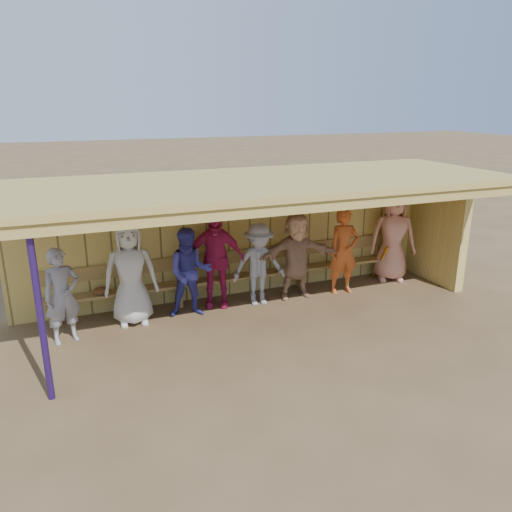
# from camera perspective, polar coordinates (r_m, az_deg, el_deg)

# --- Properties ---
(ground) EXTENTS (90.00, 90.00, 0.00)m
(ground) POSITION_cam_1_polar(r_m,az_deg,el_deg) (9.17, 0.81, -6.89)
(ground) COLOR brown
(ground) RESTS_ON ground
(player_a) EXTENTS (0.66, 0.53, 1.58)m
(player_a) POSITION_cam_1_polar(r_m,az_deg,el_deg) (8.53, -21.27, -4.28)
(player_a) COLOR gray
(player_a) RESTS_ON ground
(player_b) EXTENTS (0.95, 0.66, 1.86)m
(player_b) POSITION_cam_1_polar(r_m,az_deg,el_deg) (8.84, -14.16, -1.89)
(player_b) COLOR beige
(player_b) RESTS_ON ground
(player_c) EXTENTS (0.90, 0.76, 1.64)m
(player_c) POSITION_cam_1_polar(r_m,az_deg,el_deg) (9.00, -7.56, -1.90)
(player_c) COLOR #393799
(player_c) RESTS_ON ground
(player_d) EXTENTS (1.18, 0.79, 1.86)m
(player_d) POSITION_cam_1_polar(r_m,az_deg,el_deg) (9.35, -4.73, -0.34)
(player_d) COLOR #B11C4F
(player_d) RESTS_ON ground
(player_e) EXTENTS (1.06, 0.65, 1.59)m
(player_e) POSITION_cam_1_polar(r_m,az_deg,el_deg) (9.44, 0.31, -0.98)
(player_e) COLOR gray
(player_e) RESTS_ON ground
(player_f) EXTENTS (1.64, 0.66, 1.73)m
(player_f) POSITION_cam_1_polar(r_m,az_deg,el_deg) (9.77, 4.63, 0.04)
(player_f) COLOR tan
(player_f) RESTS_ON ground
(player_g) EXTENTS (0.66, 0.46, 1.74)m
(player_g) POSITION_cam_1_polar(r_m,az_deg,el_deg) (10.15, 10.00, 0.53)
(player_g) COLOR #C2521F
(player_g) RESTS_ON ground
(player_h) EXTENTS (1.13, 0.96, 1.96)m
(player_h) POSITION_cam_1_polar(r_m,az_deg,el_deg) (11.11, 15.39, 2.22)
(player_h) COLOR tan
(player_h) RESTS_ON ground
(dugout_structure) EXTENTS (8.80, 3.20, 2.50)m
(dugout_structure) POSITION_cam_1_polar(r_m,az_deg,el_deg) (9.37, 1.46, 4.60)
(dugout_structure) COLOR tan
(dugout_structure) RESTS_ON ground
(bench) EXTENTS (7.60, 0.34, 0.93)m
(bench) POSITION_cam_1_polar(r_m,az_deg,el_deg) (9.94, -1.62, -1.65)
(bench) COLOR #9F7F44
(bench) RESTS_ON ground
(dugout_equipment) EXTENTS (6.10, 0.62, 0.80)m
(dugout_equipment) POSITION_cam_1_polar(r_m,az_deg,el_deg) (9.60, -6.03, -2.68)
(dugout_equipment) COLOR orange
(dugout_equipment) RESTS_ON ground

